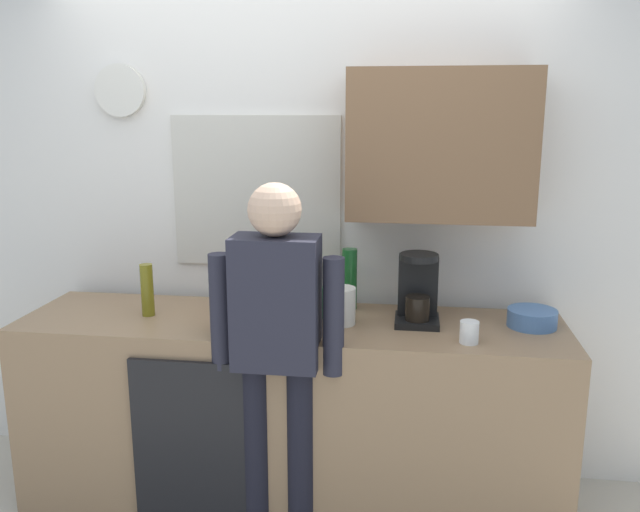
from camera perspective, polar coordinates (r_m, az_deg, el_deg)
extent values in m
cube|color=#937251|center=(3.24, -2.56, -13.40)|extent=(2.53, 0.64, 0.92)
cube|color=black|center=(3.06, -10.90, -16.26)|extent=(0.56, 0.02, 0.83)
cube|color=white|center=(3.38, -1.38, 2.76)|extent=(4.13, 0.10, 2.60)
cube|color=beige|center=(3.34, -5.58, 5.58)|extent=(0.86, 0.02, 0.76)
cube|color=#8CA5C6|center=(3.34, -5.56, 5.59)|extent=(0.80, 0.02, 0.70)
cube|color=brown|center=(3.08, 10.43, 9.49)|extent=(0.84, 0.32, 0.68)
cylinder|color=silver|center=(3.53, -17.01, 13.63)|extent=(0.26, 0.03, 0.26)
cube|color=black|center=(3.04, 8.44, -5.61)|extent=(0.20, 0.20, 0.03)
cube|color=black|center=(3.05, 8.53, -2.49)|extent=(0.18, 0.08, 0.28)
cylinder|color=black|center=(2.99, 8.49, -4.52)|extent=(0.11, 0.11, 0.11)
cylinder|color=black|center=(2.96, 8.63, -0.09)|extent=(0.17, 0.17, 0.03)
cylinder|color=#195923|center=(3.20, 2.58, -2.01)|extent=(0.07, 0.07, 0.30)
cylinder|color=maroon|center=(3.14, -8.02, -3.16)|extent=(0.06, 0.06, 0.22)
cylinder|color=olive|center=(3.20, -14.82, -2.88)|extent=(0.06, 0.06, 0.25)
cylinder|color=white|center=(2.83, 12.87, -6.48)|extent=(0.08, 0.08, 0.10)
cylinder|color=#4C72A5|center=(3.11, 17.99, -5.16)|extent=(0.22, 0.22, 0.08)
cylinder|color=#9E5638|center=(2.96, -7.98, -5.48)|extent=(0.10, 0.10, 0.09)
sphere|color=#2D7233|center=(2.93, -8.04, -3.44)|extent=(0.15, 0.15, 0.15)
cylinder|color=green|center=(3.07, -0.16, -4.06)|extent=(0.06, 0.06, 0.15)
cone|color=white|center=(3.05, -0.17, -2.45)|extent=(0.02, 0.02, 0.03)
cylinder|color=silver|center=(2.99, 1.78, -4.35)|extent=(0.14, 0.14, 0.17)
cylinder|color=black|center=(3.02, -5.58, -16.61)|extent=(0.12, 0.12, 0.82)
cylinder|color=black|center=(2.98, -1.67, -16.94)|extent=(0.12, 0.12, 0.82)
cube|color=#262633|center=(2.73, -3.85, -4.08)|extent=(0.36, 0.20, 0.56)
sphere|color=#D8AD8C|center=(2.64, -3.97, 4.05)|extent=(0.22, 0.22, 0.22)
cylinder|color=#262633|center=(2.80, -8.67, -4.82)|extent=(0.09, 0.09, 0.50)
cylinder|color=#262633|center=(2.70, 1.18, -5.31)|extent=(0.09, 0.09, 0.50)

